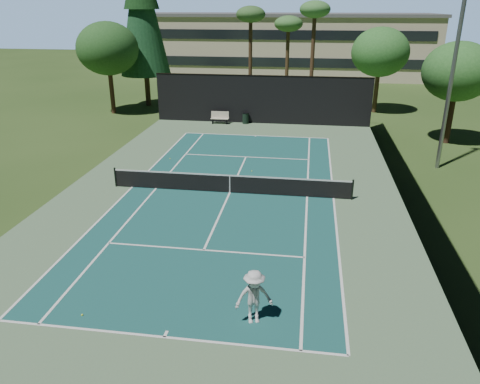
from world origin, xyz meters
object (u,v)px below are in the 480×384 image
object	(u,v)px
trash_bin	(246,118)
tennis_ball_c	(252,171)
tennis_ball_d	(170,159)
tennis_ball_b	(203,176)
park_bench	(220,117)
tennis_ball_a	(82,315)
player	(254,297)
tennis_net	(230,183)

from	to	relation	value
trash_bin	tennis_ball_c	bearing A→B (deg)	-80.39
tennis_ball_d	tennis_ball_b	bearing A→B (deg)	-45.46
tennis_ball_d	park_bench	bearing A→B (deg)	82.23
tennis_ball_a	trash_bin	bearing A→B (deg)	86.53
park_bench	player	bearing A→B (deg)	-76.93
tennis_ball_d	trash_bin	size ratio (longest dim) A/B	0.07
tennis_ball_d	park_bench	world-z (taller)	park_bench
tennis_ball_b	park_bench	bearing A→B (deg)	96.54
tennis_ball_d	tennis_net	bearing A→B (deg)	-47.22
tennis_net	tennis_ball_d	bearing A→B (deg)	132.78
trash_bin	park_bench	bearing A→B (deg)	-171.96
tennis_ball_d	park_bench	size ratio (longest dim) A/B	0.04
tennis_ball_c	tennis_ball_d	world-z (taller)	tennis_ball_c
tennis_ball_c	tennis_ball_a	bearing A→B (deg)	-103.98
tennis_net	trash_bin	distance (m)	15.78
trash_bin	tennis_ball_a	bearing A→B (deg)	-93.47
tennis_ball_d	trash_bin	xyz separation A→B (m)	(3.54, 10.47, 0.45)
player	park_bench	size ratio (longest dim) A/B	1.23
tennis_ball_c	player	bearing A→B (deg)	-82.60
tennis_ball_a	tennis_ball_b	bearing A→B (deg)	85.86
tennis_net	tennis_ball_a	xyz separation A→B (m)	(-2.95, -11.24, -0.52)
tennis_net	tennis_ball_c	xyz separation A→B (m)	(0.74, 3.58, -0.52)
tennis_ball_a	tennis_ball_d	distance (m)	16.60
tennis_net	tennis_ball_a	bearing A→B (deg)	-104.72
park_bench	trash_bin	xyz separation A→B (m)	(2.16, 0.30, -0.07)
tennis_net	trash_bin	size ratio (longest dim) A/B	13.65
player	tennis_ball_b	world-z (taller)	player
tennis_ball_b	park_bench	world-z (taller)	park_bench
player	tennis_ball_c	world-z (taller)	player
player	tennis_ball_a	distance (m)	5.64
player	tennis_ball_a	xyz separation A→B (m)	(-5.55, -0.53, -0.89)
park_bench	trash_bin	world-z (taller)	park_bench
tennis_ball_a	park_bench	bearing A→B (deg)	91.12
tennis_ball_c	trash_bin	distance (m)	12.32
tennis_ball_a	tennis_ball_b	world-z (taller)	tennis_ball_a
tennis_ball_b	trash_bin	world-z (taller)	trash_bin
tennis_net	tennis_ball_d	distance (m)	7.18
tennis_ball_c	trash_bin	size ratio (longest dim) A/B	0.07
tennis_ball_c	tennis_ball_d	bearing A→B (deg)	163.36
player	park_bench	world-z (taller)	player
tennis_ball_b	park_bench	xyz separation A→B (m)	(-1.50, 13.10, 0.52)
player	tennis_ball_d	distance (m)	17.64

